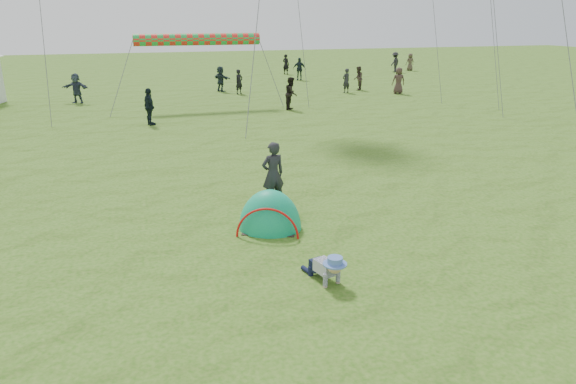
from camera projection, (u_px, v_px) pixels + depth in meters
name	position (u px, v px, depth m)	size (l,w,h in m)	color
ground	(355.00, 269.00, 10.30)	(140.00, 140.00, 0.00)	#26590F
crawling_toddler	(327.00, 267.00, 9.70)	(0.57, 0.82, 0.63)	black
popup_tent	(270.00, 228.00, 12.28)	(1.49, 1.23, 1.93)	#0D8A72
standing_adult	(273.00, 174.00, 13.51)	(0.64, 0.42, 1.74)	#232327
crowd_person_0	(286.00, 64.00, 45.21)	(0.63, 0.41, 1.72)	black
crowd_person_2	(299.00, 69.00, 40.95)	(1.03, 0.43, 1.75)	#18232B
crowd_person_3	(395.00, 62.00, 46.95)	(1.16, 0.67, 1.79)	black
crowd_person_4	(399.00, 81.00, 33.62)	(0.83, 0.54, 1.70)	#3F2D29
crowd_person_5	(76.00, 88.00, 29.96)	(1.60, 0.51, 1.72)	#2E384A
crowd_person_6	(346.00, 81.00, 34.08)	(0.58, 0.38, 1.59)	#222326
crowd_person_7	(358.00, 78.00, 35.28)	(0.78, 0.61, 1.61)	#372C26
crowd_person_8	(149.00, 107.00, 23.78)	(1.00, 0.42, 1.71)	black
crowd_person_10	(410.00, 62.00, 48.34)	(0.77, 0.50, 1.58)	#473B2F
crowd_person_11	(221.00, 79.00, 34.67)	(1.56, 0.50, 1.68)	#212E35
crowd_person_12	(239.00, 82.00, 33.49)	(0.58, 0.38, 1.59)	black
crowd_person_13	(291.00, 93.00, 27.83)	(0.85, 0.66, 1.75)	black
rainbow_tube_kite	(198.00, 39.00, 27.93)	(0.64, 0.64, 6.82)	red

